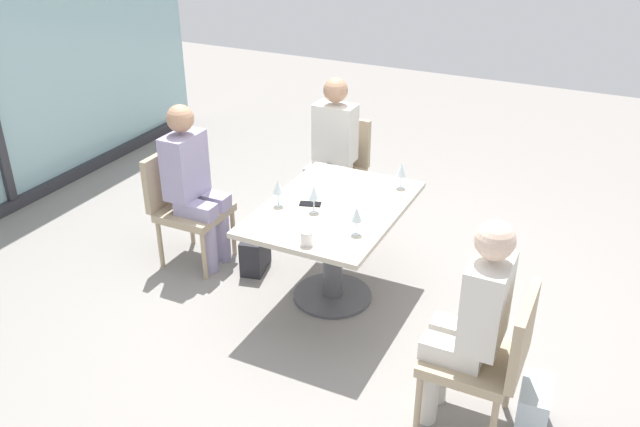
# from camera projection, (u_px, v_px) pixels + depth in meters

# --- Properties ---
(ground_plane) EXTENTS (12.00, 12.00, 0.00)m
(ground_plane) POSITION_uv_depth(u_px,v_px,m) (332.00, 296.00, 4.81)
(ground_plane) COLOR gray
(dining_table_main) EXTENTS (1.26, 0.88, 0.73)m
(dining_table_main) POSITION_uv_depth(u_px,v_px,m) (333.00, 230.00, 4.56)
(dining_table_main) COLOR #BCB29E
(dining_table_main) RESTS_ON ground_plane
(chair_front_left) EXTENTS (0.46, 0.50, 0.87)m
(chair_front_left) POSITION_uv_depth(u_px,v_px,m) (489.00, 353.00, 3.48)
(chair_front_left) COLOR tan
(chair_front_left) RESTS_ON ground_plane
(chair_near_window) EXTENTS (0.46, 0.51, 0.87)m
(chair_near_window) POSITION_uv_depth(u_px,v_px,m) (183.00, 201.00, 5.07)
(chair_near_window) COLOR tan
(chair_near_window) RESTS_ON ground_plane
(chair_far_right) EXTENTS (0.50, 0.46, 0.87)m
(chair_far_right) POSITION_uv_depth(u_px,v_px,m) (337.00, 164.00, 5.69)
(chair_far_right) COLOR tan
(chair_far_right) RESTS_ON ground_plane
(person_front_left) EXTENTS (0.34, 0.39, 1.26)m
(person_front_left) POSITION_uv_depth(u_px,v_px,m) (473.00, 316.00, 3.43)
(person_front_left) COLOR silver
(person_front_left) RESTS_ON ground_plane
(person_near_window) EXTENTS (0.34, 0.39, 1.26)m
(person_near_window) POSITION_uv_depth(u_px,v_px,m) (193.00, 179.00, 4.93)
(person_near_window) COLOR #9E93B7
(person_near_window) RESTS_ON ground_plane
(person_far_right) EXTENTS (0.39, 0.34, 1.26)m
(person_far_right) POSITION_uv_depth(u_px,v_px,m) (332.00, 146.00, 5.51)
(person_far_right) COLOR silver
(person_far_right) RESTS_ON ground_plane
(wine_glass_0) EXTENTS (0.07, 0.07, 0.18)m
(wine_glass_0) POSITION_uv_depth(u_px,v_px,m) (314.00, 193.00, 4.34)
(wine_glass_0) COLOR silver
(wine_glass_0) RESTS_ON dining_table_main
(wine_glass_1) EXTENTS (0.07, 0.07, 0.18)m
(wine_glass_1) POSITION_uv_depth(u_px,v_px,m) (401.00, 170.00, 4.67)
(wine_glass_1) COLOR silver
(wine_glass_1) RESTS_ON dining_table_main
(wine_glass_2) EXTENTS (0.07, 0.07, 0.18)m
(wine_glass_2) POSITION_uv_depth(u_px,v_px,m) (278.00, 187.00, 4.42)
(wine_glass_2) COLOR silver
(wine_glass_2) RESTS_ON dining_table_main
(wine_glass_3) EXTENTS (0.07, 0.07, 0.18)m
(wine_glass_3) POSITION_uv_depth(u_px,v_px,m) (357.00, 215.00, 4.07)
(wine_glass_3) COLOR silver
(wine_glass_3) RESTS_ON dining_table_main
(coffee_cup) EXTENTS (0.08, 0.08, 0.09)m
(coffee_cup) POSITION_uv_depth(u_px,v_px,m) (306.00, 238.00, 4.00)
(coffee_cup) COLOR white
(coffee_cup) RESTS_ON dining_table_main
(cell_phone_on_table) EXTENTS (0.11, 0.16, 0.01)m
(cell_phone_on_table) POSITION_uv_depth(u_px,v_px,m) (310.00, 204.00, 4.49)
(cell_phone_on_table) COLOR black
(cell_phone_on_table) RESTS_ON dining_table_main
(handbag_0) EXTENTS (0.31, 0.18, 0.28)m
(handbag_0) POSITION_uv_depth(u_px,v_px,m) (533.00, 407.00, 3.63)
(handbag_0) COLOR silver
(handbag_0) RESTS_ON ground_plane
(handbag_1) EXTENTS (0.33, 0.23, 0.28)m
(handbag_1) POSITION_uv_depth(u_px,v_px,m) (255.00, 253.00, 5.08)
(handbag_1) COLOR #232328
(handbag_1) RESTS_ON ground_plane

